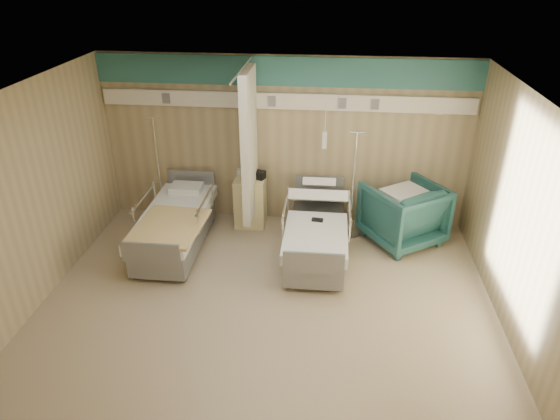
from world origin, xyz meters
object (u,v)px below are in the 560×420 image
object	(u,v)px
bedside_cabinet	(251,202)
iv_stand_left	(162,200)
iv_stand_right	(351,215)
bed_left	(175,230)
bed_right	(316,238)
visitor_armchair	(403,213)

from	to	relation	value
bedside_cabinet	iv_stand_left	xyz separation A→B (m)	(-1.53, -0.03, -0.04)
bedside_cabinet	iv_stand_right	xyz separation A→B (m)	(1.69, -0.20, -0.06)
bedside_cabinet	bed_left	bearing A→B (deg)	-139.40
iv_stand_left	bedside_cabinet	bearing A→B (deg)	0.96
bed_right	bed_left	bearing A→B (deg)	180.00
iv_stand_right	iv_stand_left	xyz separation A→B (m)	(-3.22, 0.17, 0.02)
iv_stand_right	iv_stand_left	size ratio (longest dim) A/B	0.96
bedside_cabinet	iv_stand_left	bearing A→B (deg)	-179.04
bed_left	bedside_cabinet	size ratio (longest dim) A/B	2.54
visitor_armchair	bed_right	bearing A→B (deg)	-9.72
bed_left	iv_stand_right	size ratio (longest dim) A/B	1.21
bedside_cabinet	iv_stand_right	size ratio (longest dim) A/B	0.48
bedside_cabinet	iv_stand_left	world-z (taller)	iv_stand_left
bed_right	iv_stand_right	xyz separation A→B (m)	(0.54, 0.70, 0.05)
iv_stand_right	bed_left	bearing A→B (deg)	-165.65
bed_left	iv_stand_left	bearing A→B (deg)	118.76
bed_left	bedside_cabinet	distance (m)	1.39
bed_left	visitor_armchair	size ratio (longest dim) A/B	1.97
visitor_armchair	iv_stand_right	distance (m)	0.82
bed_right	bed_left	xyz separation A→B (m)	(-2.20, 0.00, 0.00)
bedside_cabinet	visitor_armchair	distance (m)	2.51
visitor_armchair	iv_stand_left	distance (m)	4.03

